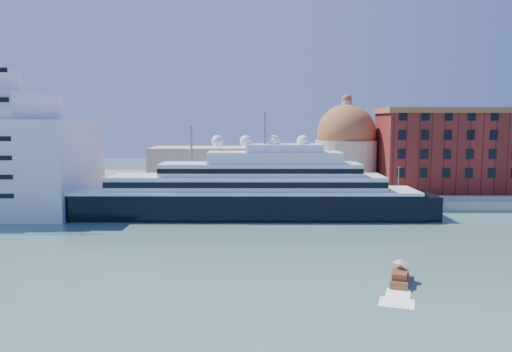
{
  "coord_description": "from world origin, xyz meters",
  "views": [
    {
      "loc": [
        -3.9,
        -88.17,
        21.66
      ],
      "look_at": [
        -4.25,
        18.0,
        9.91
      ],
      "focal_mm": 35.0,
      "sensor_mm": 36.0,
      "label": 1
    }
  ],
  "objects": [
    {
      "name": "service_barge",
      "position": [
        -60.07,
        19.37,
        0.82
      ],
      "size": [
        13.05,
        5.69,
        2.84
      ],
      "rotation": [
        0.0,
        0.0,
        -0.12
      ],
      "color": "white",
      "rests_on": "ground"
    },
    {
      "name": "lamp_posts",
      "position": [
        -12.67,
        32.27,
        9.84
      ],
      "size": [
        120.8,
        2.4,
        18.0
      ],
      "color": "slate",
      "rests_on": "quay"
    },
    {
      "name": "quay",
      "position": [
        0.0,
        34.0,
        1.25
      ],
      "size": [
        180.0,
        10.0,
        2.5
      ],
      "primitive_type": "cube",
      "color": "gray",
      "rests_on": "ground"
    },
    {
      "name": "land",
      "position": [
        0.0,
        75.0,
        1.0
      ],
      "size": [
        260.0,
        72.0,
        2.0
      ],
      "primitive_type": "cube",
      "color": "slate",
      "rests_on": "ground"
    },
    {
      "name": "warehouse",
      "position": [
        52.0,
        52.0,
        13.79
      ],
      "size": [
        43.0,
        19.0,
        23.25
      ],
      "color": "maroon",
      "rests_on": "land"
    },
    {
      "name": "ground",
      "position": [
        0.0,
        0.0,
        0.0
      ],
      "size": [
        400.0,
        400.0,
        0.0
      ],
      "primitive_type": "plane",
      "color": "#38615D",
      "rests_on": "ground"
    },
    {
      "name": "quay_fence",
      "position": [
        0.0,
        29.5,
        3.1
      ],
      "size": [
        180.0,
        0.1,
        1.2
      ],
      "primitive_type": "cube",
      "color": "slate",
      "rests_on": "quay"
    },
    {
      "name": "superyacht",
      "position": [
        -11.16,
        23.0,
        4.8
      ],
      "size": [
        93.07,
        12.9,
        27.82
      ],
      "color": "black",
      "rests_on": "ground"
    },
    {
      "name": "church",
      "position": [
        6.39,
        57.72,
        10.91
      ],
      "size": [
        66.0,
        18.0,
        25.5
      ],
      "color": "beige",
      "rests_on": "land"
    },
    {
      "name": "water_taxi",
      "position": [
        15.21,
        -23.17,
        0.78
      ],
      "size": [
        4.33,
        7.22,
        3.25
      ],
      "rotation": [
        0.0,
        0.0,
        -0.32
      ],
      "color": "brown",
      "rests_on": "ground"
    }
  ]
}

